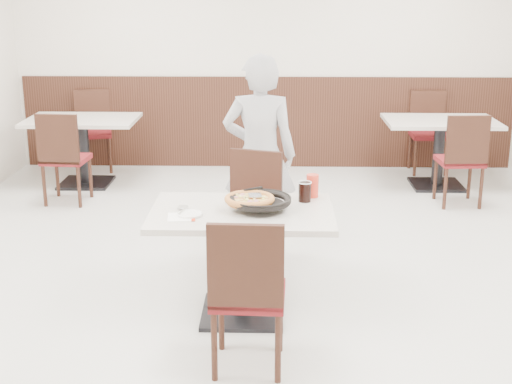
{
  "coord_description": "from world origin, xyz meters",
  "views": [
    {
      "loc": [
        0.06,
        -5.04,
        2.19
      ],
      "look_at": [
        -0.05,
        -0.3,
        0.79
      ],
      "focal_mm": 50.0,
      "sensor_mm": 36.0,
      "label": 1
    }
  ],
  "objects_px": {
    "main_table": "(242,263)",
    "diner_person": "(260,155)",
    "side_plate": "(190,214)",
    "pizza": "(250,201)",
    "bg_chair_left_far": "(93,132)",
    "chair_far": "(248,216)",
    "bg_table_left": "(84,152)",
    "bg_table_right": "(438,153)",
    "bg_chair_right_far": "(429,133)",
    "bg_chair_right_near": "(460,159)",
    "pizza_pan": "(260,204)",
    "chair_near": "(248,291)",
    "bg_chair_left_near": "(66,157)",
    "cola_glass": "(305,192)",
    "red_cup": "(312,186)"
  },
  "relations": [
    {
      "from": "main_table",
      "to": "bg_chair_right_near",
      "type": "distance_m",
      "value": 3.32
    },
    {
      "from": "side_plate",
      "to": "bg_chair_right_far",
      "type": "relative_size",
      "value": 0.17
    },
    {
      "from": "pizza",
      "to": "red_cup",
      "type": "height_order",
      "value": "red_cup"
    },
    {
      "from": "side_plate",
      "to": "bg_chair_left_far",
      "type": "height_order",
      "value": "bg_chair_left_far"
    },
    {
      "from": "bg_chair_left_near",
      "to": "bg_chair_left_far",
      "type": "bearing_deg",
      "value": 95.6
    },
    {
      "from": "chair_far",
      "to": "bg_chair_right_near",
      "type": "height_order",
      "value": "same"
    },
    {
      "from": "chair_far",
      "to": "bg_chair_right_near",
      "type": "bearing_deg",
      "value": -119.44
    },
    {
      "from": "bg_chair_left_far",
      "to": "bg_chair_right_near",
      "type": "bearing_deg",
      "value": 149.29
    },
    {
      "from": "chair_near",
      "to": "bg_chair_right_far",
      "type": "xyz_separation_m",
      "value": [
        1.98,
        4.51,
        0.0
      ]
    },
    {
      "from": "cola_glass",
      "to": "diner_person",
      "type": "xyz_separation_m",
      "value": [
        -0.33,
        1.01,
        0.01
      ]
    },
    {
      "from": "chair_near",
      "to": "bg_chair_right_near",
      "type": "relative_size",
      "value": 1.0
    },
    {
      "from": "diner_person",
      "to": "bg_table_left",
      "type": "height_order",
      "value": "diner_person"
    },
    {
      "from": "red_cup",
      "to": "bg_chair_left_far",
      "type": "height_order",
      "value": "bg_chair_left_far"
    },
    {
      "from": "pizza",
      "to": "side_plate",
      "type": "bearing_deg",
      "value": -162.3
    },
    {
      "from": "bg_chair_right_far",
      "to": "bg_table_right",
      "type": "bearing_deg",
      "value": 88.44
    },
    {
      "from": "main_table",
      "to": "diner_person",
      "type": "bearing_deg",
      "value": 85.61
    },
    {
      "from": "bg_chair_left_far",
      "to": "bg_chair_right_far",
      "type": "xyz_separation_m",
      "value": [
        3.98,
        0.0,
        0.0
      ]
    },
    {
      "from": "pizza_pan",
      "to": "cola_glass",
      "type": "relative_size",
      "value": 2.43
    },
    {
      "from": "chair_far",
      "to": "red_cup",
      "type": "bearing_deg",
      "value": 159.24
    },
    {
      "from": "bg_table_right",
      "to": "bg_chair_right_near",
      "type": "xyz_separation_m",
      "value": [
        0.06,
        -0.66,
        0.1
      ]
    },
    {
      "from": "cola_glass",
      "to": "diner_person",
      "type": "height_order",
      "value": "diner_person"
    },
    {
      "from": "chair_far",
      "to": "pizza",
      "type": "xyz_separation_m",
      "value": [
        0.04,
        -0.69,
        0.34
      ]
    },
    {
      "from": "pizza",
      "to": "bg_chair_left_far",
      "type": "bearing_deg",
      "value": 117.36
    },
    {
      "from": "main_table",
      "to": "side_plate",
      "type": "bearing_deg",
      "value": -159.9
    },
    {
      "from": "side_plate",
      "to": "bg_table_left",
      "type": "xyz_separation_m",
      "value": [
        -1.57,
        3.34,
        -0.38
      ]
    },
    {
      "from": "pizza_pan",
      "to": "bg_table_left",
      "type": "height_order",
      "value": "pizza_pan"
    },
    {
      "from": "cola_glass",
      "to": "bg_table_right",
      "type": "bearing_deg",
      "value": 62.06
    },
    {
      "from": "red_cup",
      "to": "bg_table_right",
      "type": "relative_size",
      "value": 0.13
    },
    {
      "from": "bg_chair_left_near",
      "to": "red_cup",
      "type": "bearing_deg",
      "value": -39.11
    },
    {
      "from": "bg_table_right",
      "to": "bg_chair_right_far",
      "type": "distance_m",
      "value": 0.62
    },
    {
      "from": "side_plate",
      "to": "diner_person",
      "type": "height_order",
      "value": "diner_person"
    },
    {
      "from": "bg_chair_right_near",
      "to": "bg_chair_right_far",
      "type": "distance_m",
      "value": 1.27
    },
    {
      "from": "red_cup",
      "to": "bg_table_right",
      "type": "bearing_deg",
      "value": 62.05
    },
    {
      "from": "bg_table_right",
      "to": "bg_chair_right_far",
      "type": "height_order",
      "value": "bg_chair_right_far"
    },
    {
      "from": "bg_table_left",
      "to": "bg_table_right",
      "type": "xyz_separation_m",
      "value": [
        3.92,
        0.01,
        0.0
      ]
    },
    {
      "from": "red_cup",
      "to": "bg_chair_right_far",
      "type": "bearing_deg",
      "value": 66.06
    },
    {
      "from": "chair_far",
      "to": "bg_table_right",
      "type": "relative_size",
      "value": 0.79
    },
    {
      "from": "main_table",
      "to": "bg_table_right",
      "type": "xyz_separation_m",
      "value": [
        2.03,
        3.23,
        0.0
      ]
    },
    {
      "from": "bg_chair_left_near",
      "to": "chair_far",
      "type": "bearing_deg",
      "value": -40.05
    },
    {
      "from": "bg_chair_left_far",
      "to": "pizza",
      "type": "bearing_deg",
      "value": 104.06
    },
    {
      "from": "chair_far",
      "to": "bg_chair_left_near",
      "type": "bearing_deg",
      "value": -25.91
    },
    {
      "from": "diner_person",
      "to": "bg_table_left",
      "type": "bearing_deg",
      "value": -42.63
    },
    {
      "from": "side_plate",
      "to": "diner_person",
      "type": "xyz_separation_m",
      "value": [
        0.42,
        1.34,
        0.07
      ]
    },
    {
      "from": "cola_glass",
      "to": "chair_far",
      "type": "bearing_deg",
      "value": 129.89
    },
    {
      "from": "cola_glass",
      "to": "bg_chair_left_near",
      "type": "relative_size",
      "value": 0.14
    },
    {
      "from": "chair_far",
      "to": "side_plate",
      "type": "height_order",
      "value": "chair_far"
    },
    {
      "from": "pizza",
      "to": "side_plate",
      "type": "relative_size",
      "value": 1.85
    },
    {
      "from": "chair_near",
      "to": "pizza",
      "type": "xyz_separation_m",
      "value": [
        -0.01,
        0.67,
        0.34
      ]
    },
    {
      "from": "bg_chair_right_far",
      "to": "pizza",
      "type": "bearing_deg",
      "value": 62.69
    },
    {
      "from": "bg_table_left",
      "to": "bg_chair_right_near",
      "type": "bearing_deg",
      "value": -9.2
    }
  ]
}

